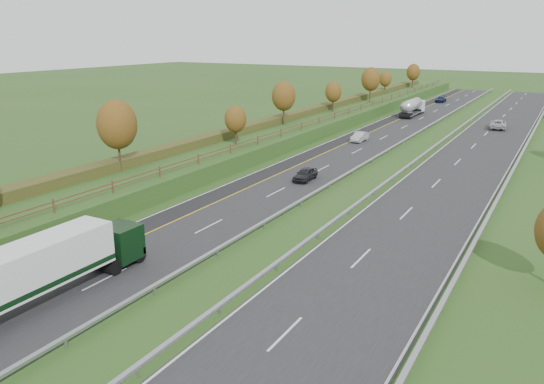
# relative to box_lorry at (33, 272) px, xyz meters

# --- Properties ---
(ground) EXTENTS (400.00, 400.00, 0.00)m
(ground) POSITION_rel_box_lorry_xyz_m (7.58, 48.72, -2.33)
(ground) COLOR #294E1B
(ground) RESTS_ON ground
(near_carriageway) EXTENTS (10.50, 200.00, 0.04)m
(near_carriageway) POSITION_rel_box_lorry_xyz_m (-0.42, 53.72, -2.31)
(near_carriageway) COLOR black
(near_carriageway) RESTS_ON ground
(far_carriageway) EXTENTS (10.50, 200.00, 0.04)m
(far_carriageway) POSITION_rel_box_lorry_xyz_m (16.08, 53.72, -2.31)
(far_carriageway) COLOR black
(far_carriageway) RESTS_ON ground
(hard_shoulder) EXTENTS (3.00, 200.00, 0.04)m
(hard_shoulder) POSITION_rel_box_lorry_xyz_m (-4.17, 53.72, -2.31)
(hard_shoulder) COLOR black
(hard_shoulder) RESTS_ON ground
(lane_markings) EXTENTS (26.75, 200.00, 0.01)m
(lane_markings) POSITION_rel_box_lorry_xyz_m (5.98, 53.60, -2.28)
(lane_markings) COLOR silver
(lane_markings) RESTS_ON near_carriageway
(embankment_left) EXTENTS (12.00, 200.00, 2.00)m
(embankment_left) POSITION_rel_box_lorry_xyz_m (-13.42, 53.72, -1.33)
(embankment_left) COLOR #294E1B
(embankment_left) RESTS_ON ground
(hedge_left) EXTENTS (2.20, 180.00, 1.10)m
(hedge_left) POSITION_rel_box_lorry_xyz_m (-15.42, 53.72, 0.22)
(hedge_left) COLOR #343C18
(hedge_left) RESTS_ON embankment_left
(fence_left) EXTENTS (0.12, 189.06, 1.20)m
(fence_left) POSITION_rel_box_lorry_xyz_m (-8.92, 53.31, 0.40)
(fence_left) COLOR #422B19
(fence_left) RESTS_ON embankment_left
(median_barrier_near) EXTENTS (0.32, 200.00, 0.71)m
(median_barrier_near) POSITION_rel_box_lorry_xyz_m (5.28, 53.72, -1.72)
(median_barrier_near) COLOR #94979C
(median_barrier_near) RESTS_ON ground
(median_barrier_far) EXTENTS (0.32, 200.00, 0.71)m
(median_barrier_far) POSITION_rel_box_lorry_xyz_m (10.38, 53.72, -1.72)
(median_barrier_far) COLOR #94979C
(median_barrier_far) RESTS_ON ground
(outer_barrier_far) EXTENTS (0.32, 200.00, 0.71)m
(outer_barrier_far) POSITION_rel_box_lorry_xyz_m (21.88, 53.72, -1.71)
(outer_barrier_far) COLOR #94979C
(outer_barrier_far) RESTS_ON ground
(trees_left) EXTENTS (6.64, 164.30, 7.66)m
(trees_left) POSITION_rel_box_lorry_xyz_m (-13.07, 50.35, 4.04)
(trees_left) COLOR #2D2116
(trees_left) RESTS_ON embankment_left
(box_lorry) EXTENTS (2.58, 16.28, 4.06)m
(box_lorry) POSITION_rel_box_lorry_xyz_m (0.00, 0.00, 0.00)
(box_lorry) COLOR black
(box_lorry) RESTS_ON near_carriageway
(road_tanker) EXTENTS (2.40, 11.22, 3.46)m
(road_tanker) POSITION_rel_box_lorry_xyz_m (-1.78, 91.24, -0.47)
(road_tanker) COLOR silver
(road_tanker) RESTS_ON near_carriageway
(car_dark_near) EXTENTS (1.85, 4.28, 1.44)m
(car_dark_near) POSITION_rel_box_lorry_xyz_m (1.40, 34.61, -1.57)
(car_dark_near) COLOR black
(car_dark_near) RESTS_ON near_carriageway
(car_silver_mid) EXTENTS (1.61, 4.48, 1.47)m
(car_silver_mid) POSITION_rel_box_lorry_xyz_m (-1.44, 59.76, -1.56)
(car_silver_mid) COLOR #A9A8AD
(car_silver_mid) RESTS_ON near_carriageway
(car_small_far) EXTENTS (2.03, 4.91, 1.42)m
(car_small_far) POSITION_rel_box_lorry_xyz_m (-1.81, 117.54, -1.58)
(car_small_far) COLOR #131A3C
(car_small_far) RESTS_ON near_carriageway
(car_oncoming) EXTENTS (3.26, 6.12, 1.64)m
(car_oncoming) POSITION_rel_box_lorry_xyz_m (15.86, 82.91, -1.47)
(car_oncoming) COLOR #B2B2B7
(car_oncoming) RESTS_ON far_carriageway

